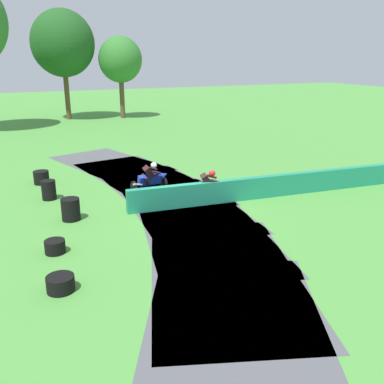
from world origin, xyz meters
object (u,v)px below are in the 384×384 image
(motorcycle_chase_blue, at_px, (151,178))
(motorcycle_lead_white, at_px, (209,186))
(tire_stack_mid_b, at_px, (71,209))
(tire_stack_far, at_px, (49,190))
(tire_stack_mid_a, at_px, (55,247))
(tire_stack_near, at_px, (61,284))
(tire_stack_extra_a, at_px, (41,177))

(motorcycle_chase_blue, bearing_deg, motorcycle_lead_white, -51.51)
(tire_stack_mid_b, relative_size, tire_stack_far, 1.00)
(motorcycle_lead_white, distance_m, tire_stack_mid_a, 6.73)
(tire_stack_near, distance_m, tire_stack_mid_b, 5.01)
(tire_stack_far, height_order, tire_stack_extra_a, tire_stack_far)
(motorcycle_lead_white, relative_size, motorcycle_chase_blue, 1.01)
(motorcycle_lead_white, distance_m, tire_stack_near, 7.98)
(motorcycle_lead_white, distance_m, tire_stack_far, 6.55)
(tire_stack_mid_b, bearing_deg, tire_stack_extra_a, 94.95)
(tire_stack_mid_a, height_order, tire_stack_extra_a, tire_stack_extra_a)
(motorcycle_chase_blue, height_order, tire_stack_mid_b, motorcycle_chase_blue)
(tire_stack_near, relative_size, tire_stack_mid_a, 1.15)
(tire_stack_mid_a, distance_m, tire_stack_extra_a, 7.80)
(tire_stack_mid_a, bearing_deg, motorcycle_lead_white, 20.05)
(tire_stack_near, distance_m, tire_stack_mid_a, 2.33)
(tire_stack_near, bearing_deg, motorcycle_chase_blue, 54.66)
(tire_stack_mid_a, distance_m, tire_stack_far, 5.33)
(tire_stack_far, xyz_separation_m, tire_stack_extra_a, (-0.03, 2.48, -0.10))
(motorcycle_chase_blue, distance_m, tire_stack_near, 8.29)
(tire_stack_mid_a, distance_m, tire_stack_mid_b, 2.73)
(motorcycle_lead_white, distance_m, tire_stack_extra_a, 8.03)
(motorcycle_lead_white, relative_size, tire_stack_extra_a, 2.47)
(motorcycle_chase_blue, relative_size, tire_stack_extra_a, 2.44)
(motorcycle_chase_blue, height_order, tire_stack_near, motorcycle_chase_blue)
(motorcycle_chase_blue, relative_size, tire_stack_mid_b, 2.10)
(tire_stack_mid_b, bearing_deg, tire_stack_mid_a, -109.43)
(motorcycle_lead_white, height_order, tire_stack_near, motorcycle_lead_white)
(motorcycle_lead_white, xyz_separation_m, tire_stack_near, (-6.49, -4.62, -0.44))
(tire_stack_far, bearing_deg, tire_stack_near, -95.00)
(tire_stack_near, bearing_deg, tire_stack_extra_a, 86.42)
(tire_stack_mid_b, xyz_separation_m, tire_stack_extra_a, (-0.45, 5.22, -0.10))
(tire_stack_far, bearing_deg, tire_stack_mid_b, -81.33)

